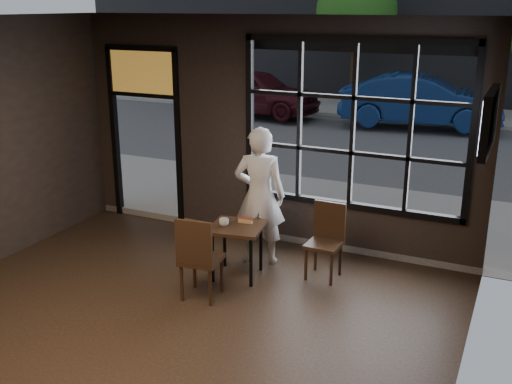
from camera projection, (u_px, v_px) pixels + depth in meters
The scene contains 16 objects.
floor at pixel (124, 361), 5.86m from camera, with size 6.00×7.00×0.02m, color black.
ceiling at pixel (98, 19), 4.89m from camera, with size 6.00×7.00×0.02m, color black.
wall_right at pixel (460, 264), 4.17m from camera, with size 0.04×7.00×3.20m, color black.
window_frame at pixel (353, 126), 7.86m from camera, with size 3.06×0.12×2.28m, color black.
stained_transom at pixel (142, 72), 9.02m from camera, with size 1.20×0.06×0.70m, color orange.
street_asphalt at pixel (455, 82), 26.60m from camera, with size 60.00×41.00×0.04m, color #545456.
cafe_table at pixel (237, 251), 7.57m from camera, with size 0.63×0.63×0.69m, color black.
chair_near at pixel (201, 257), 6.98m from camera, with size 0.44×0.44×1.03m, color black.
chair_window at pixel (324, 242), 7.48m from camera, with size 0.41×0.41×0.96m, color black.
man at pixel (260, 196), 7.84m from camera, with size 0.67×0.44×1.85m, color silver.
hotdog at pixel (246, 220), 7.57m from camera, with size 0.20×0.08×0.06m, color tan, non-canonical shape.
cup at pixel (224, 222), 7.45m from camera, with size 0.12×0.12×0.10m, color silver.
tv at pixel (490, 121), 6.18m from camera, with size 0.13×1.11×0.65m, color black.
navy_car at pixel (420, 100), 16.32m from camera, with size 1.49×4.28×1.41m, color navy.
maroon_car at pixel (254, 91), 18.14m from camera, with size 1.62×4.02×1.37m, color #3B0F16.
tree_left at pixel (356, 12), 18.98m from camera, with size 2.56×2.56×4.36m.
Camera 1 is at (3.33, -4.07, 3.33)m, focal length 42.00 mm.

